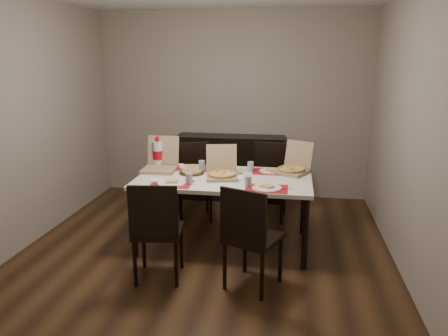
{
  "coord_description": "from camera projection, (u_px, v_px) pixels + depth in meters",
  "views": [
    {
      "loc": [
        0.86,
        -4.13,
        1.96
      ],
      "look_at": [
        0.17,
        0.18,
        0.85
      ],
      "focal_mm": 35.0,
      "sensor_mm": 36.0,
      "label": 1
    }
  ],
  "objects": [
    {
      "name": "chair_far_left",
      "position": [
        194.0,
        177.0,
        5.43
      ],
      "size": [
        0.53,
        0.53,
        0.93
      ],
      "color": "black",
      "rests_on": "ground"
    },
    {
      "name": "ground",
      "position": [
        205.0,
        251.0,
        4.58
      ],
      "size": [
        3.8,
        4.0,
        0.02
      ],
      "primitive_type": "cube",
      "color": "#402713",
      "rests_on": "ground"
    },
    {
      "name": "chair_far_right",
      "position": [
        270.0,
        177.0,
        5.42
      ],
      "size": [
        0.45,
        0.45,
        0.93
      ],
      "color": "black",
      "rests_on": "ground"
    },
    {
      "name": "sideboard",
      "position": [
        230.0,
        167.0,
        6.16
      ],
      "size": [
        1.5,
        0.4,
        0.9
      ],
      "primitive_type": "cube",
      "color": "black",
      "rests_on": "ground"
    },
    {
      "name": "pizza_box_left",
      "position": [
        161.0,
        165.0,
        4.81
      ],
      "size": [
        0.37,
        0.41,
        0.36
      ],
      "color": "#8F7352",
      "rests_on": "dining_table"
    },
    {
      "name": "setting_near_left",
      "position": [
        174.0,
        182.0,
        4.3
      ],
      "size": [
        0.43,
        0.3,
        0.11
      ],
      "color": "#BC0C11",
      "rests_on": "dining_table"
    },
    {
      "name": "napkin_loose",
      "position": [
        236.0,
        178.0,
        4.46
      ],
      "size": [
        0.15,
        0.14,
        0.02
      ],
      "primitive_type": "cube",
      "rotation": [
        0.0,
        0.0,
        0.29
      ],
      "color": "white",
      "rests_on": "dining_table"
    },
    {
      "name": "setting_far_left",
      "position": [
        193.0,
        167.0,
        4.89
      ],
      "size": [
        0.47,
        0.3,
        0.11
      ],
      "color": "#BC0C11",
      "rests_on": "dining_table"
    },
    {
      "name": "soda_bottle",
      "position": [
        158.0,
        154.0,
        4.93
      ],
      "size": [
        0.12,
        0.12,
        0.35
      ],
      "color": "silver",
      "rests_on": "dining_table"
    },
    {
      "name": "chair_near_left",
      "position": [
        156.0,
        228.0,
        3.83
      ],
      "size": [
        0.47,
        0.47,
        0.93
      ],
      "color": "black",
      "rests_on": "ground"
    },
    {
      "name": "dining_table",
      "position": [
        224.0,
        183.0,
        4.55
      ],
      "size": [
        1.8,
        1.0,
        0.75
      ],
      "color": "beige",
      "rests_on": "ground"
    },
    {
      "name": "chair_near_right",
      "position": [
        249.0,
        234.0,
        3.69
      ],
      "size": [
        0.55,
        0.55,
        0.93
      ],
      "color": "black",
      "rests_on": "ground"
    },
    {
      "name": "dip_bowl",
      "position": [
        237.0,
        172.0,
        4.69
      ],
      "size": [
        0.15,
        0.15,
        0.03
      ],
      "primitive_type": "imported",
      "rotation": [
        0.0,
        0.0,
        -0.41
      ],
      "color": "white",
      "rests_on": "dining_table"
    },
    {
      "name": "setting_near_right",
      "position": [
        262.0,
        186.0,
        4.15
      ],
      "size": [
        0.46,
        0.3,
        0.11
      ],
      "color": "#BC0C11",
      "rests_on": "dining_table"
    },
    {
      "name": "setting_far_right",
      "position": [
        266.0,
        170.0,
        4.75
      ],
      "size": [
        0.5,
        0.3,
        0.11
      ],
      "color": "#BC0C11",
      "rests_on": "dining_table"
    },
    {
      "name": "pizza_box_center",
      "position": [
        222.0,
        173.0,
        4.51
      ],
      "size": [
        0.38,
        0.41,
        0.32
      ],
      "color": "#8F7352",
      "rests_on": "dining_table"
    },
    {
      "name": "pizza_box_right",
      "position": [
        293.0,
        168.0,
        4.7
      ],
      "size": [
        0.46,
        0.47,
        0.33
      ],
      "color": "#8F7352",
      "rests_on": "dining_table"
    },
    {
      "name": "faina_plate",
      "position": [
        192.0,
        172.0,
        4.68
      ],
      "size": [
        0.27,
        0.27,
        0.03
      ],
      "color": "black",
      "rests_on": "dining_table"
    },
    {
      "name": "room_walls",
      "position": [
        212.0,
        80.0,
        4.56
      ],
      "size": [
        3.84,
        4.02,
        2.62
      ],
      "color": "gray",
      "rests_on": "ground"
    }
  ]
}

